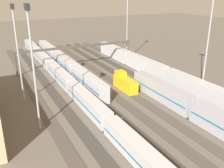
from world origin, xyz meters
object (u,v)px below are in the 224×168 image
train_on_track_3 (125,83)px  light_mast_0 (211,22)px  train_on_track_6 (70,84)px  train_on_track_5 (64,63)px  light_mast_2 (127,15)px  light_mast_3 (17,41)px  train_on_track_0 (167,75)px  train_on_track_2 (193,108)px  signal_gantry (77,48)px  light_mast_1 (32,53)px

train_on_track_3 → light_mast_0: (-13.38, -17.66, 18.41)m
train_on_track_6 → train_on_track_5: (21.79, -5.00, 0.56)m
train_on_track_5 → light_mast_2: 31.78m
train_on_track_6 → light_mast_0: (-20.09, -32.66, 18.52)m
train_on_track_5 → light_mast_2: bearing=-88.4°
light_mast_2 → train_on_track_6: bearing=124.8°
train_on_track_3 → light_mast_3: bearing=79.6°
light_mast_2 → train_on_track_0: bearing=175.3°
light_mast_2 → light_mast_3: (-24.06, 45.89, -2.29)m
train_on_track_2 → train_on_track_5: 53.80m
train_on_track_0 → light_mast_3: bearing=81.9°
light_mast_3 → train_on_track_5: bearing=-38.4°
train_on_track_6 → train_on_track_3: 16.43m
train_on_track_6 → light_mast_2: 42.86m
train_on_track_0 → train_on_track_3: (0.94, 15.00, -0.46)m
train_on_track_3 → signal_gantry: 28.47m
train_on_track_6 → light_mast_3: (-1.49, 13.41, 14.22)m
train_on_track_6 → light_mast_2: (22.57, -32.47, 16.52)m
light_mast_2 → signal_gantry: (-1.84, 22.47, -10.77)m
light_mast_1 → light_mast_0: bearing=-92.2°
train_on_track_3 → light_mast_1: 33.45m
train_on_track_6 → train_on_track_0: 30.97m
train_on_track_6 → train_on_track_5: 22.36m
light_mast_0 → signal_gantry: (40.83, 22.66, -12.77)m
train_on_track_2 → light_mast_0: size_ratio=1.42×
light_mast_2 → signal_gantry: 24.99m
train_on_track_5 → light_mast_3: light_mast_3 is taller
train_on_track_5 → light_mast_2: (0.79, -27.47, 15.95)m
light_mast_0 → signal_gantry: size_ratio=0.74×
train_on_track_5 → train_on_track_0: (-29.44, -25.00, 0.01)m
train_on_track_2 → light_mast_0: 24.05m
train_on_track_3 → train_on_track_0: bearing=-93.6°
light_mast_1 → light_mast_3: size_ratio=1.03×
signal_gantry → train_on_track_5: bearing=78.2°
train_on_track_2 → light_mast_2: 56.23m
train_on_track_2 → signal_gantry: signal_gantry is taller
light_mast_0 → train_on_track_6: bearing=58.4°
light_mast_3 → train_on_track_2: bearing=-130.4°
train_on_track_0 → train_on_track_3: same height
train_on_track_2 → light_mast_3: 45.93m
train_on_track_6 → signal_gantry: 23.73m
train_on_track_2 → light_mast_3: light_mast_3 is taller
light_mast_0 → train_on_track_2: bearing=127.7°
light_mast_3 → signal_gantry: 33.38m
train_on_track_2 → train_on_track_6: (29.88, 20.00, -0.56)m
train_on_track_6 → signal_gantry: size_ratio=3.09×
light_mast_3 → signal_gantry: (22.22, -23.41, -8.47)m
train_on_track_2 → train_on_track_0: bearing=-24.2°
train_on_track_0 → light_mast_1: bearing=104.1°
train_on_track_5 → train_on_track_3: (-28.50, -10.00, -0.45)m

